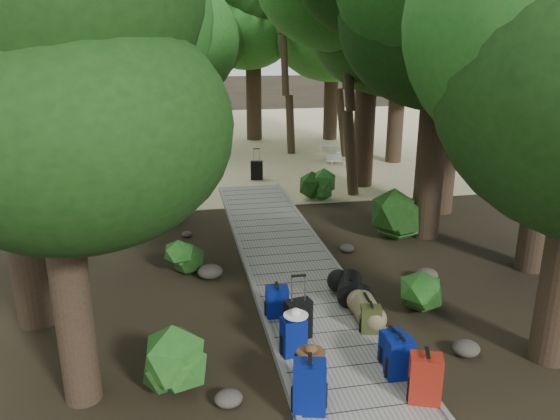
{
  "coord_description": "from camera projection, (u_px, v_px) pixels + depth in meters",
  "views": [
    {
      "loc": [
        -2.34,
        -10.25,
        4.85
      ],
      "look_at": [
        -0.02,
        1.54,
        1.0
      ],
      "focal_mm": 35.0,
      "sensor_mm": 36.0,
      "label": 1
    }
  ],
  "objects": [
    {
      "name": "ground",
      "position": [
        295.0,
        277.0,
        11.49
      ],
      "size": [
        120.0,
        120.0,
        0.0
      ],
      "primitive_type": "plane",
      "color": "black",
      "rests_on": "ground"
    },
    {
      "name": "sand_beach",
      "position": [
        223.0,
        140.0,
        26.43
      ],
      "size": [
        40.0,
        22.0,
        0.02
      ],
      "primitive_type": "cube",
      "color": "#CDBE8B",
      "rests_on": "ground"
    },
    {
      "name": "boardwalk",
      "position": [
        286.0,
        256.0,
        12.4
      ],
      "size": [
        2.0,
        12.0,
        0.12
      ],
      "primitive_type": "cube",
      "color": "gray",
      "rests_on": "ground"
    },
    {
      "name": "backpack_left_a",
      "position": [
        309.0,
        384.0,
        7.09
      ],
      "size": [
        0.49,
        0.39,
        0.8
      ],
      "primitive_type": null,
      "rotation": [
        0.0,
        0.0,
        -0.24
      ],
      "color": "navy",
      "rests_on": "boardwalk"
    },
    {
      "name": "backpack_left_b",
      "position": [
        308.0,
        374.0,
        7.44
      ],
      "size": [
        0.37,
        0.28,
        0.64
      ],
      "primitive_type": null,
      "rotation": [
        0.0,
        0.0,
        -0.11
      ],
      "color": "black",
      "rests_on": "boardwalk"
    },
    {
      "name": "backpack_left_c",
      "position": [
        294.0,
        334.0,
        8.4
      ],
      "size": [
        0.41,
        0.32,
        0.68
      ],
      "primitive_type": null,
      "rotation": [
        0.0,
        0.0,
        0.17
      ],
      "color": "navy",
      "rests_on": "boardwalk"
    },
    {
      "name": "backpack_left_d",
      "position": [
        277.0,
        300.0,
        9.57
      ],
      "size": [
        0.42,
        0.32,
        0.6
      ],
      "primitive_type": null,
      "rotation": [
        0.0,
        0.0,
        -0.09
      ],
      "color": "navy",
      "rests_on": "boardwalk"
    },
    {
      "name": "backpack_right_a",
      "position": [
        425.0,
        376.0,
        7.3
      ],
      "size": [
        0.5,
        0.43,
        0.76
      ],
      "primitive_type": null,
      "rotation": [
        0.0,
        0.0,
        -0.36
      ],
      "color": "maroon",
      "rests_on": "boardwalk"
    },
    {
      "name": "backpack_right_b",
      "position": [
        400.0,
        356.0,
        7.83
      ],
      "size": [
        0.38,
        0.27,
        0.67
      ],
      "primitive_type": null,
      "rotation": [
        0.0,
        0.0,
        -0.03
      ],
      "color": "navy",
      "rests_on": "boardwalk"
    },
    {
      "name": "backpack_right_c",
      "position": [
        392.0,
        345.0,
        8.2
      ],
      "size": [
        0.36,
        0.28,
        0.57
      ],
      "primitive_type": null,
      "rotation": [
        0.0,
        0.0,
        0.14
      ],
      "color": "navy",
      "rests_on": "boardwalk"
    },
    {
      "name": "backpack_right_d",
      "position": [
        371.0,
        318.0,
        9.06
      ],
      "size": [
        0.38,
        0.31,
        0.51
      ],
      "primitive_type": null,
      "rotation": [
        0.0,
        0.0,
        -0.22
      ],
      "color": "#333D18",
      "rests_on": "boardwalk"
    },
    {
      "name": "duffel_right_khaki",
      "position": [
        366.0,
        310.0,
        9.4
      ],
      "size": [
        0.49,
        0.69,
        0.44
      ],
      "primitive_type": null,
      "rotation": [
        0.0,
        0.0,
        -0.08
      ],
      "color": "#756345",
      "rests_on": "boardwalk"
    },
    {
      "name": "duffel_right_black",
      "position": [
        350.0,
        288.0,
        10.16
      ],
      "size": [
        0.67,
        0.85,
        0.47
      ],
      "primitive_type": null,
      "rotation": [
        0.0,
        0.0,
        -0.31
      ],
      "color": "black",
      "rests_on": "boardwalk"
    },
    {
      "name": "suitcase_on_boardwalk",
      "position": [
        298.0,
        319.0,
        8.87
      ],
      "size": [
        0.46,
        0.31,
        0.66
      ],
      "primitive_type": null,
      "rotation": [
        0.0,
        0.0,
        0.19
      ],
      "color": "black",
      "rests_on": "boardwalk"
    },
    {
      "name": "lone_suitcase_on_sand",
      "position": [
        257.0,
        170.0,
        19.1
      ],
      "size": [
        0.45,
        0.31,
        0.65
      ],
      "primitive_type": null,
      "rotation": [
        0.0,
        0.0,
        -0.2
      ],
      "color": "black",
      "rests_on": "sand_beach"
    },
    {
      "name": "hat_brown",
      "position": [
        311.0,
        349.0,
        7.35
      ],
      "size": [
        0.39,
        0.39,
        0.12
      ],
      "primitive_type": null,
      "color": "#51351E",
      "rests_on": "backpack_left_b"
    },
    {
      "name": "hat_white",
      "position": [
        296.0,
        312.0,
        8.24
      ],
      "size": [
        0.38,
        0.38,
        0.13
      ],
      "primitive_type": null,
      "color": "silver",
      "rests_on": "backpack_left_c"
    },
    {
      "name": "kayak",
      "position": [
        153.0,
        171.0,
        19.72
      ],
      "size": [
        0.73,
        3.19,
        0.32
      ],
      "primitive_type": "ellipsoid",
      "rotation": [
        0.0,
        0.0,
        0.01
      ],
      "color": "#A0230D",
      "rests_on": "sand_beach"
    },
    {
      "name": "sun_lounger",
      "position": [
        334.0,
        155.0,
        21.71
      ],
      "size": [
        1.07,
        1.94,
        0.6
      ],
      "primitive_type": null,
      "rotation": [
        0.0,
        0.0,
        -0.27
      ],
      "color": "silver",
      "rests_on": "sand_beach"
    },
    {
      "name": "tree_right_c",
      "position": [
        441.0,
        31.0,
        12.38
      ],
      "size": [
        5.72,
        5.72,
        9.9
      ],
      "primitive_type": null,
      "color": "black",
      "rests_on": "ground"
    },
    {
      "name": "tree_right_d",
      "position": [
        456.0,
        8.0,
        14.13
      ],
      "size": [
        6.03,
        6.03,
        11.06
      ],
      "primitive_type": null,
      "color": "black",
      "rests_on": "ground"
    },
    {
      "name": "tree_right_e",
      "position": [
        369.0,
        34.0,
        17.03
      ],
      "size": [
        5.42,
        5.42,
        9.76
      ],
      "primitive_type": null,
      "color": "black",
      "rests_on": "ground"
    },
    {
      "name": "tree_right_f",
      "position": [
        400.0,
        45.0,
        20.57
      ],
      "size": [
        5.04,
        5.04,
        9.01
      ],
      "primitive_type": null,
      "color": "black",
      "rests_on": "ground"
    },
    {
      "name": "tree_left_a",
      "position": [
        52.0,
        145.0,
        6.56
      ],
      "size": [
        4.3,
        4.3,
        7.17
      ],
      "primitive_type": null,
      "color": "black",
      "rests_on": "ground"
    },
    {
      "name": "tree_left_c",
      "position": [
        119.0,
        74.0,
        12.8
      ],
      "size": [
        4.59,
        4.59,
        7.98
      ],
      "primitive_type": null,
      "color": "black",
      "rests_on": "ground"
    },
    {
      "name": "tree_back_a",
      "position": [
        185.0,
        47.0,
        23.84
      ],
      "size": [
        5.07,
        5.07,
        8.77
      ],
      "primitive_type": null,
      "color": "black",
      "rests_on": "ground"
    },
    {
      "name": "tree_back_b",
      "position": [
        253.0,
        26.0,
        25.06
      ],
      "size": [
        5.92,
        5.92,
        10.56
      ],
      "primitive_type": null,
      "color": "black",
      "rests_on": "ground"
    },
    {
      "name": "tree_back_c",
      "position": [
        333.0,
        37.0,
        25.27
      ],
      "size": [
        5.33,
        5.33,
        9.6
      ],
      "primitive_type": null,
      "color": "black",
      "rests_on": "ground"
    },
    {
      "name": "tree_back_d",
      "position": [
        96.0,
        60.0,
        23.16
      ],
      "size": [
        4.65,
        4.65,
        7.75
      ],
      "primitive_type": null,
      "color": "black",
      "rests_on": "ground"
    },
    {
      "name": "palm_right_a",
      "position": [
        360.0,
        66.0,
        16.49
      ],
      "size": [
        4.66,
        4.66,
        7.94
      ],
      "primitive_type": null,
      "color": "#144313",
      "rests_on": "ground"
    },
    {
      "name": "palm_right_b",
      "position": [
        347.0,
        52.0,
        21.84
      ],
      "size": [
        4.35,
        4.35,
        8.41
      ],
      "primitive_type": null,
      "color": "#144313",
      "rests_on": "ground"
    },
    {
      "name": "palm_right_c",
      "position": [
        297.0,
        65.0,
        22.66
      ],
      "size": [
        4.61,
        4.61,
        7.34
      ],
      "primitive_type": null,
      "color": "#144313",
      "rests_on": "ground"
    },
    {
      "name": "palm_left_a",
      "position": [
        91.0,
        90.0,
        15.79
      ],
      "size": [
        4.19,
        4.19,
        6.67
      ],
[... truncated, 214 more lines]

